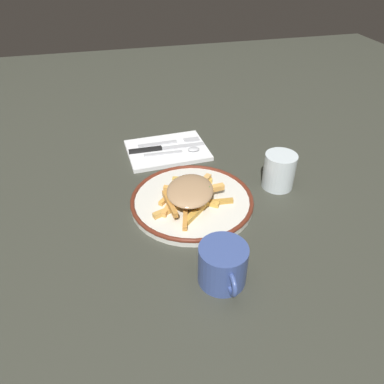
% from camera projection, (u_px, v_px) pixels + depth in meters
% --- Properties ---
extents(ground_plane, '(2.60, 2.60, 0.00)m').
position_uv_depth(ground_plane, '(192.00, 204.00, 0.82)').
color(ground_plane, '#37392F').
extents(plate, '(0.28, 0.28, 0.02)m').
position_uv_depth(plate, '(192.00, 201.00, 0.82)').
color(plate, silver).
rests_on(plate, ground_plane).
extents(fries_heap, '(0.19, 0.18, 0.04)m').
position_uv_depth(fries_heap, '(190.00, 193.00, 0.79)').
color(fries_heap, gold).
rests_on(fries_heap, plate).
extents(napkin, '(0.17, 0.22, 0.01)m').
position_uv_depth(napkin, '(167.00, 150.00, 1.01)').
color(napkin, white).
rests_on(napkin, ground_plane).
extents(fork, '(0.02, 0.18, 0.01)m').
position_uv_depth(fork, '(169.00, 142.00, 1.03)').
color(fork, silver).
rests_on(fork, napkin).
extents(knife, '(0.02, 0.21, 0.01)m').
position_uv_depth(knife, '(160.00, 148.00, 1.00)').
color(knife, black).
rests_on(knife, napkin).
extents(spoon, '(0.02, 0.15, 0.01)m').
position_uv_depth(spoon, '(182.00, 151.00, 0.99)').
color(spoon, silver).
rests_on(spoon, napkin).
extents(water_glass, '(0.07, 0.07, 0.09)m').
position_uv_depth(water_glass, '(279.00, 171.00, 0.85)').
color(water_glass, silver).
rests_on(water_glass, ground_plane).
extents(coffee_mug, '(0.11, 0.09, 0.08)m').
position_uv_depth(coffee_mug, '(221.00, 265.00, 0.63)').
color(coffee_mug, '#3B5193').
rests_on(coffee_mug, ground_plane).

